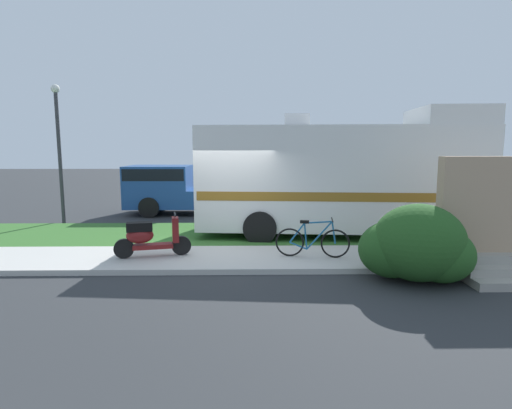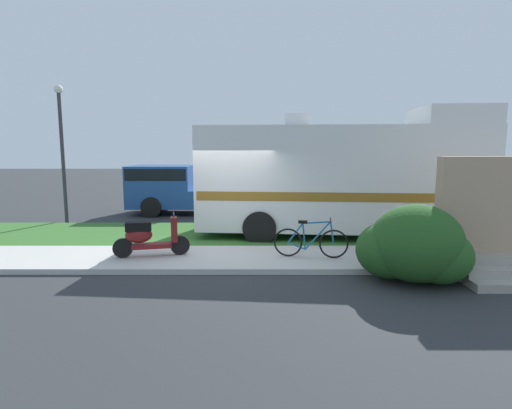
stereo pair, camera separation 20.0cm
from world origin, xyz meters
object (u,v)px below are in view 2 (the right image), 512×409
at_px(bicycle, 311,241).
at_px(street_lamp_post, 62,141).
at_px(motorhome_rv, 342,177).
at_px(pickup_truck_near, 183,188).
at_px(bottle_green, 460,250).
at_px(scooter, 149,236).

height_order(bicycle, street_lamp_post, street_lamp_post).
relative_size(motorhome_rv, bicycle, 4.86).
height_order(pickup_truck_near, bottle_green, pickup_truck_near).
bearing_deg(bottle_green, scooter, -179.00).
distance_m(scooter, bicycle, 3.67).
distance_m(bicycle, pickup_truck_near, 8.09).
relative_size(pickup_truck_near, street_lamp_post, 1.15).
distance_m(scooter, pickup_truck_near, 6.87).
height_order(motorhome_rv, scooter, motorhome_rv).
bearing_deg(bottle_green, street_lamp_post, 157.41).
xyz_separation_m(bicycle, bottle_green, (3.46, 0.22, -0.25)).
relative_size(scooter, bicycle, 1.02).
xyz_separation_m(scooter, pickup_truck_near, (-0.45, 6.84, 0.42)).
bearing_deg(pickup_truck_near, street_lamp_post, -150.50).
height_order(scooter, street_lamp_post, street_lamp_post).
bearing_deg(scooter, bicycle, -1.51).
bearing_deg(street_lamp_post, pickup_truck_near, 29.50).
relative_size(motorhome_rv, scooter, 4.77).
distance_m(scooter, street_lamp_post, 6.67).
distance_m(motorhome_rv, scooter, 5.68).
relative_size(scooter, bottle_green, 5.90).
relative_size(pickup_truck_near, bottle_green, 18.64).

